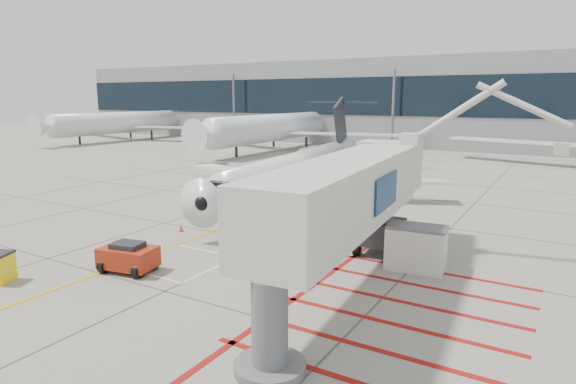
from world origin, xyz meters
The scene contains 12 objects.
ground_plane centered at (0.00, 0.00, 0.00)m, with size 260.00×260.00×0.00m, color gray.
regional_jet centered at (-4.13, 12.08, 3.84)m, with size 23.25×29.31×7.68m, color white, non-canonical shape.
jet_bridge centered at (6.44, -0.49, 3.68)m, with size 8.71×18.40×7.36m, color silver, non-canonical shape.
pushback_tug centered at (-3.15, -3.11, 0.72)m, with size 2.48×1.55×1.45m, color #A62710, non-canonical shape.
baggage_cart centered at (-1.59, 7.39, 0.56)m, with size 1.77×1.12×1.12m, color #505054, non-canonical shape.
ground_power_unit centered at (8.17, 3.91, 1.04)m, with size 2.63×1.54×2.09m, color silver, non-canonical shape.
cone_nose centered at (-5.74, 3.09, 0.21)m, with size 0.31×0.31×0.43m, color #EE3E0C.
cone_side centered at (1.70, 6.28, 0.27)m, with size 0.39×0.39×0.55m, color #DC4B0B.
terminal_building centered at (10.00, 70.00, 7.00)m, with size 180.00×28.00×14.00m, color gray.
terminal_glass_band centered at (10.00, 55.95, 8.00)m, with size 180.00×0.10×6.00m, color black.
bg_aircraft_a centered at (-57.88, 46.00, 5.77)m, with size 34.65×38.50×11.55m, color silver, non-canonical shape.
bg_aircraft_b centered at (-24.65, 46.00, 6.02)m, with size 36.12×40.13×12.04m, color silver, non-canonical shape.
Camera 1 is at (13.97, -17.51, 7.92)m, focal length 30.00 mm.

